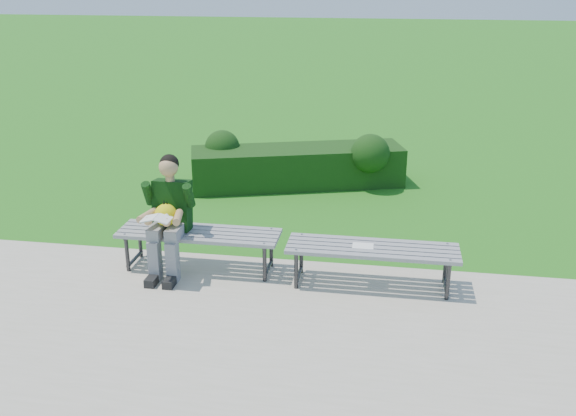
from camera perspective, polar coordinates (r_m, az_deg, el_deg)
name	(u,v)px	position (r m, az deg, el deg)	size (l,w,h in m)	color
ground	(252,259)	(7.58, -3.18, -4.52)	(80.00, 80.00, 0.00)	#2D7720
walkway	(212,337)	(6.08, -6.75, -11.29)	(30.00, 3.50, 0.02)	#B6AA97
hedge	(299,164)	(10.03, 0.96, 3.96)	(3.37, 1.76, 0.87)	#183811
bench_left	(199,236)	(7.19, -7.92, -2.49)	(1.80, 0.50, 0.46)	slate
bench_right	(372,252)	(6.80, 7.50, -3.86)	(1.80, 0.50, 0.46)	slate
seated_boy	(168,212)	(7.09, -10.58, -0.39)	(0.56, 0.76, 1.31)	slate
paper_sheet	(363,246)	(6.78, 6.68, -3.37)	(0.22, 0.16, 0.01)	white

